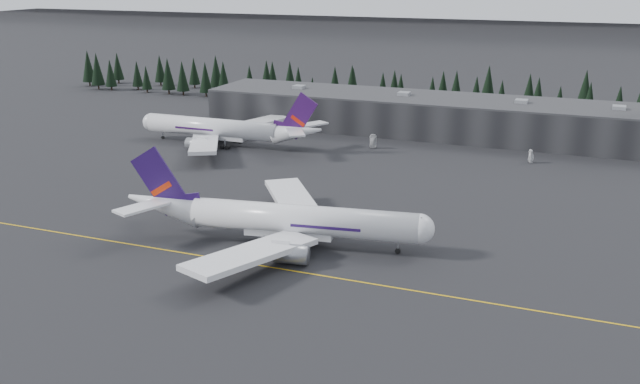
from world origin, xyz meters
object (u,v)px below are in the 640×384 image
at_px(terminal, 431,115).
at_px(jet_parked, 228,129).
at_px(gse_vehicle_a, 373,146).
at_px(gse_vehicle_b, 531,161).
at_px(jet_main, 277,219).

xyz_separation_m(terminal, jet_parked, (-56.85, -42.84, -0.91)).
bearing_deg(gse_vehicle_a, terminal, 73.01).
distance_m(jet_parked, gse_vehicle_b, 95.09).
distance_m(jet_main, jet_parked, 88.52).
height_order(jet_parked, gse_vehicle_a, jet_parked).
height_order(terminal, jet_main, jet_main).
bearing_deg(jet_main, gse_vehicle_b, 54.78).
bearing_deg(terminal, gse_vehicle_a, -112.27).
xyz_separation_m(jet_parked, gse_vehicle_b, (93.90, 14.20, -4.70)).
bearing_deg(gse_vehicle_b, jet_main, -55.90).
relative_size(jet_main, jet_parked, 1.02).
relative_size(jet_parked, gse_vehicle_b, 16.13).
bearing_deg(jet_main, terminal, 78.26).
distance_m(jet_main, gse_vehicle_a, 86.52).
height_order(jet_main, gse_vehicle_a, jet_main).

